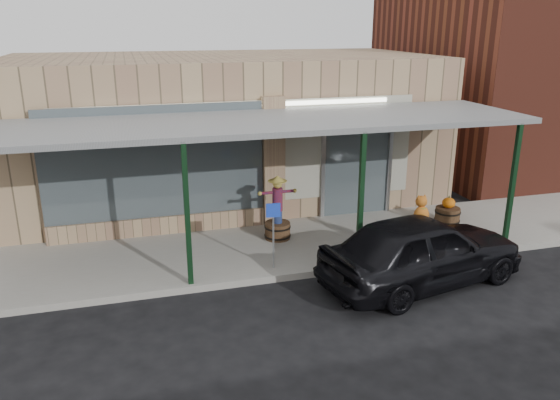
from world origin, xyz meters
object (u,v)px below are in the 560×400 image
object	(u,v)px
barrel_pumpkin	(448,213)
parked_sedan	(423,250)
barrel_scarecrow	(278,218)
handicap_sign	(273,227)

from	to	relation	value
barrel_pumpkin	parked_sedan	distance (m)	3.46
barrel_scarecrow	barrel_pumpkin	xyz separation A→B (m)	(4.50, -0.18, -0.27)
barrel_pumpkin	handicap_sign	world-z (taller)	handicap_sign
barrel_pumpkin	handicap_sign	xyz separation A→B (m)	(-5.03, -1.39, 0.66)
barrel_pumpkin	parked_sedan	world-z (taller)	parked_sedan
handicap_sign	barrel_scarecrow	bearing A→B (deg)	76.43
barrel_pumpkin	handicap_sign	distance (m)	5.26
barrel_pumpkin	handicap_sign	bearing A→B (deg)	-164.52
barrel_pumpkin	parked_sedan	bearing A→B (deg)	-130.62
handicap_sign	parked_sedan	bearing A→B (deg)	-18.78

